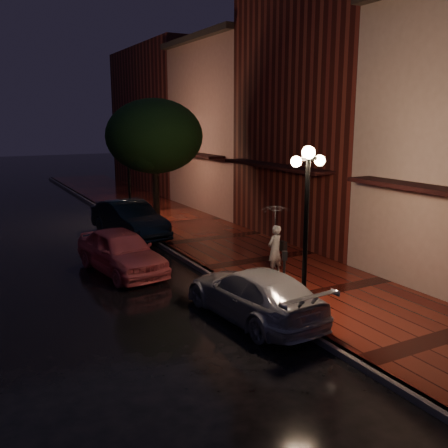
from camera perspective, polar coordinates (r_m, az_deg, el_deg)
ground at (r=16.93m, az=-2.29°, el=-5.54°), size 120.00×120.00×0.00m
sidewalk at (r=17.96m, az=4.19°, el=-4.28°), size 4.50×60.00×0.15m
curb at (r=16.90m, az=-2.30°, el=-5.30°), size 0.25×60.00×0.15m
storefront_mid at (r=21.69m, az=12.40°, el=12.78°), size 5.00×8.00×11.00m
storefront_far at (r=28.27m, az=1.56°, el=10.77°), size 5.00×8.00×9.00m
storefront_extra at (r=37.27m, az=-6.26°, el=11.76°), size 5.00×12.00×10.00m
streetlamp_near at (r=12.31m, az=9.36°, el=0.14°), size 0.96×0.36×4.31m
streetlamp_far at (r=24.78m, az=-10.82°, el=5.99°), size 0.96×0.36×4.31m
street_tree at (r=21.91m, az=-7.92°, el=9.65°), size 4.16×4.16×5.80m
pink_car at (r=17.07m, az=-11.68°, el=-3.04°), size 2.34×4.55×1.48m
navy_car at (r=22.12m, az=-10.78°, el=0.55°), size 2.30×4.97×1.58m
silver_car at (r=13.00m, az=3.37°, el=-7.97°), size 2.21×4.68×1.32m
woman_with_umbrella at (r=15.90m, az=5.90°, el=-0.57°), size 0.95×0.96×2.28m
parking_meter at (r=13.53m, az=6.89°, el=-5.49°), size 0.17×0.15×1.48m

